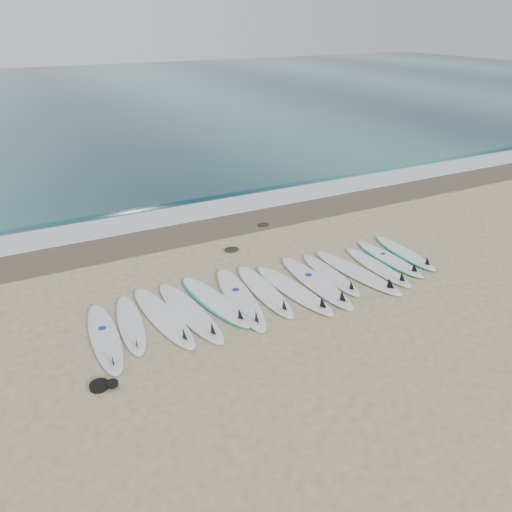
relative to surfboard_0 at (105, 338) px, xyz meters
name	(u,v)px	position (x,y,z in m)	size (l,w,h in m)	color
ground	(278,290)	(3.90, 0.16, -0.06)	(120.00, 120.00, 0.00)	tan
ocean	(62,98)	(3.90, 32.66, -0.04)	(120.00, 55.00, 0.03)	#26585C
wet_sand_band	(208,228)	(3.90, 4.26, -0.05)	(120.00, 1.80, 0.01)	brown
foam_band	(191,213)	(3.90, 5.66, -0.04)	(120.00, 1.40, 0.04)	silver
wave_crest	(175,198)	(3.90, 7.16, -0.01)	(120.00, 1.00, 0.10)	#26585C
surfboard_0	(105,338)	(0.00, 0.00, 0.00)	(0.67, 2.62, 0.33)	silver
surfboard_1	(131,325)	(0.56, 0.24, -0.01)	(0.75, 2.38, 0.30)	white
surfboard_2	(164,317)	(1.23, 0.17, 0.00)	(0.86, 2.79, 0.35)	white
surfboard_3	(191,313)	(1.78, 0.09, 0.00)	(0.85, 2.84, 0.36)	white
surfboard_4	(216,301)	(2.43, 0.30, -0.01)	(1.04, 2.72, 0.34)	white
surfboard_5	(241,299)	(2.95, 0.11, 0.01)	(0.97, 2.94, 0.37)	white
surfboard_6	(265,291)	(3.59, 0.17, 0.00)	(0.65, 2.65, 0.34)	white
surfboard_7	(295,290)	(4.19, -0.12, 0.00)	(0.87, 2.76, 0.35)	white
surfboard_8	(317,283)	(4.83, -0.05, 0.01)	(0.60, 2.85, 0.36)	white
surfboard_9	(331,275)	(5.36, 0.12, 0.00)	(0.59, 2.39, 0.30)	silver
surfboard_10	(359,273)	(5.99, -0.11, 0.00)	(0.94, 2.85, 0.36)	white
surfboard_11	(379,267)	(6.61, -0.09, 0.00)	(0.54, 2.42, 0.31)	white
surfboard_12	(390,259)	(7.19, 0.15, -0.01)	(0.58, 2.39, 0.30)	white
surfboard_13	(405,253)	(7.79, 0.26, -0.01)	(0.71, 2.37, 0.30)	white
seaweed_near	(232,249)	(3.87, 2.56, -0.02)	(0.40, 0.31, 0.08)	black
seaweed_far	(263,225)	(5.44, 3.71, -0.02)	(0.34, 0.27, 0.07)	black
leash_coil	(102,385)	(-0.34, -1.33, -0.01)	(0.46, 0.36, 0.11)	black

